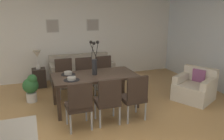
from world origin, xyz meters
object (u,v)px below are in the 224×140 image
bowl_near_right (68,73)px  armchair (195,88)px  dining_chair_mid_left (135,95)px  sofa (82,73)px  bowl_near_left (72,78)px  side_table (39,78)px  potted_plant (31,87)px  dining_chair_far_left (108,99)px  table_lamp (37,55)px  dining_chair_near_left (79,103)px  dining_chair_mid_right (105,72)px  framed_picture_center (93,25)px  dining_table (95,78)px  framed_picture_left (53,26)px  centerpiece_vase (94,62)px  dining_chair_near_right (65,76)px  dining_chair_far_right (85,74)px

bowl_near_right → armchair: bearing=-12.6°
dining_chair_mid_left → sofa: dining_chair_mid_left is taller
bowl_near_left → side_table: bowl_near_left is taller
potted_plant → armchair: bearing=-17.9°
dining_chair_far_left → table_lamp: (-1.12, 2.65, 0.38)m
dining_chair_near_left → bowl_near_right: bearing=90.2°
dining_chair_near_left → armchair: size_ratio=0.85×
side_table → bowl_near_left: bearing=-74.3°
dining_chair_mid_right → framed_picture_center: 1.81m
dining_table → framed_picture_left: framed_picture_left is taller
centerpiece_vase → table_lamp: (-1.11, 1.79, -0.13)m
dining_chair_near_left → centerpiece_vase: centerpiece_vase is taller
sofa → dining_table: bearing=-93.1°
dining_chair_mid_left → table_lamp: (-1.65, 2.67, 0.38)m
dining_chair_near_right → dining_chair_far_left: size_ratio=1.00×
dining_chair_far_right → armchair: dining_chair_far_right is taller
dining_chair_far_left → dining_chair_mid_right: same height
dining_chair_mid_left → framed_picture_center: framed_picture_center is taller
potted_plant → dining_chair_far_left: bearing=-50.2°
bowl_near_right → sofa: (0.64, 1.58, -0.50)m
dining_chair_near_left → potted_plant: (-0.79, 1.63, -0.14)m
dining_chair_near_right → framed_picture_center: (1.12, 1.37, 1.12)m
centerpiece_vase → bowl_near_left: size_ratio=4.32×
dining_chair_far_left → table_lamp: table_lamp is taller
dining_chair_mid_left → potted_plant: 2.49m
dining_chair_far_left → dining_chair_mid_right: (0.51, 1.72, 0.00)m
dining_chair_near_left → side_table: bearing=102.0°
dining_chair_near_right → framed_picture_center: 2.09m
centerpiece_vase → dining_chair_far_left: bearing=-89.2°
dining_table → armchair: bearing=-10.5°
bowl_near_right → dining_chair_far_left: bearing=-62.6°
dining_chair_far_right → bowl_near_right: size_ratio=5.41×
dining_chair_mid_right → side_table: bearing=150.0°
dining_table → dining_chair_far_right: (-0.02, 0.85, -0.15)m
table_lamp → armchair: table_lamp is taller
dining_table → dining_chair_near_left: dining_chair_near_left is taller
armchair → potted_plant: size_ratio=1.61×
dining_chair_mid_left → centerpiece_vase: size_ratio=1.25×
dining_chair_far_right → bowl_near_left: size_ratio=5.41×
dining_chair_mid_left → armchair: size_ratio=0.85×
dining_chair_near_right → dining_chair_mid_right: (1.03, -0.05, 0.00)m
framed_picture_center → dining_chair_far_left: bearing=-100.6°
table_lamp → side_table: bearing=-76.0°
bowl_near_left → armchair: size_ratio=0.16×
side_table → framed_picture_center: bearing=15.6°
dining_chair_far_right → bowl_near_right: (-0.52, -0.64, 0.27)m
dining_chair_far_right → side_table: 1.46m
dining_table → framed_picture_left: size_ratio=4.89×
sofa → framed_picture_left: 1.60m
dining_chair_near_right → armchair: 3.18m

